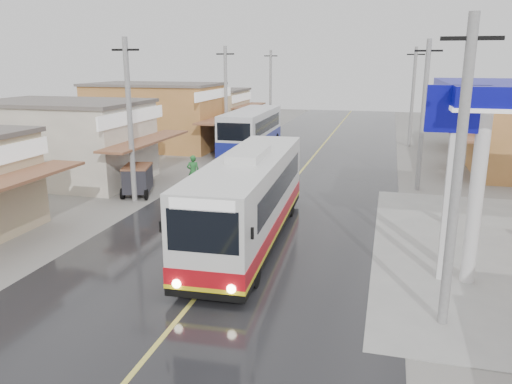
% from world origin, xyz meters
% --- Properties ---
extents(ground, '(120.00, 120.00, 0.00)m').
position_xyz_m(ground, '(0.00, 0.00, 0.00)').
color(ground, slate).
rests_on(ground, ground).
extents(road, '(12.00, 90.00, 0.02)m').
position_xyz_m(road, '(0.00, 15.00, 0.01)').
color(road, black).
rests_on(road, ground).
extents(centre_line, '(0.15, 90.00, 0.01)m').
position_xyz_m(centre_line, '(0.00, 15.00, 0.02)').
color(centre_line, '#D8CC4C').
rests_on(centre_line, road).
extents(shopfronts_left, '(11.00, 44.00, 5.20)m').
position_xyz_m(shopfronts_left, '(-13.00, 18.00, 0.00)').
color(shopfronts_left, tan).
rests_on(shopfronts_left, ground).
extents(utility_poles_left, '(1.60, 50.00, 8.00)m').
position_xyz_m(utility_poles_left, '(-7.00, 16.00, 0.00)').
color(utility_poles_left, gray).
rests_on(utility_poles_left, ground).
extents(utility_poles_right, '(1.60, 36.00, 8.00)m').
position_xyz_m(utility_poles_right, '(7.00, 15.00, 0.00)').
color(utility_poles_right, gray).
rests_on(utility_poles_right, ground).
extents(coach_bus, '(3.09, 11.68, 3.61)m').
position_xyz_m(coach_bus, '(0.24, 4.85, 1.74)').
color(coach_bus, silver).
rests_on(coach_bus, road).
extents(second_bus, '(2.87, 9.88, 3.26)m').
position_xyz_m(second_bus, '(-4.83, 23.53, 1.76)').
color(second_bus, silver).
rests_on(second_bus, road).
extents(cyclist, '(1.34, 2.15, 2.19)m').
position_xyz_m(cyclist, '(-4.41, 10.75, 0.72)').
color(cyclist, black).
rests_on(cyclist, ground).
extents(tricycle_near, '(1.91, 2.25, 1.63)m').
position_xyz_m(tricycle_near, '(-7.28, 9.90, 0.93)').
color(tricycle_near, '#26262D').
rests_on(tricycle_near, ground).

